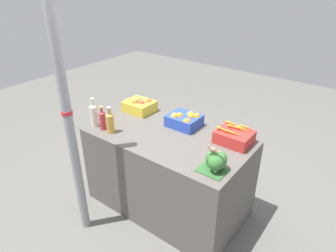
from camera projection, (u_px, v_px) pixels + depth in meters
The scene contains 11 objects.
ground_plane at pixel (168, 204), 3.26m from camera, with size 10.00×10.00×0.00m, color #605E59.
market_table at pixel (168, 172), 3.06m from camera, with size 1.57×0.86×0.85m, color #56514C.
support_pole at pixel (69, 125), 2.47m from camera, with size 0.09×0.09×2.25m.
apple_crate at pixel (140, 105), 3.33m from camera, with size 0.31×0.26×0.15m.
orange_crate at pixel (185, 120), 3.00m from camera, with size 0.31×0.26×0.15m.
carrot_crate at pixel (234, 136), 2.72m from camera, with size 0.31×0.26×0.15m.
broccoli_pile at pixel (216, 161), 2.33m from camera, with size 0.22×0.20×0.17m.
juice_bottle_cloudy at pixel (94, 114), 2.98m from camera, with size 0.08×0.08×0.30m.
juice_bottle_ruby at pixel (102, 120), 2.93m from camera, with size 0.06×0.06×0.25m.
juice_bottle_amber at pixel (110, 122), 2.87m from camera, with size 0.07×0.07×0.27m.
sparrow_bird at pixel (213, 149), 2.27m from camera, with size 0.14×0.04×0.05m.
Camera 1 is at (1.51, -2.00, 2.25)m, focal length 32.00 mm.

